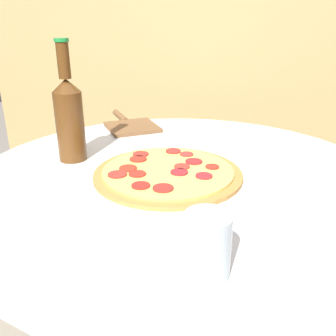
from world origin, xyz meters
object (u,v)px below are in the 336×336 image
(pizza, at_px, (168,173))
(drinking_glass, at_px, (207,246))
(beer_bottle, at_px, (69,116))
(pizza_paddle, at_px, (130,125))

(pizza, bearing_deg, drinking_glass, -80.07)
(beer_bottle, bearing_deg, pizza, -22.80)
(pizza, distance_m, pizza_paddle, 0.43)
(pizza_paddle, xyz_separation_m, drinking_glass, (0.20, -0.77, 0.04))
(pizza, distance_m, beer_bottle, 0.29)
(pizza_paddle, bearing_deg, pizza, 175.17)
(pizza, relative_size, beer_bottle, 1.16)
(beer_bottle, xyz_separation_m, pizza_paddle, (0.11, 0.31, -0.11))
(pizza, relative_size, pizza_paddle, 1.12)
(beer_bottle, xyz_separation_m, drinking_glass, (0.31, -0.46, -0.07))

